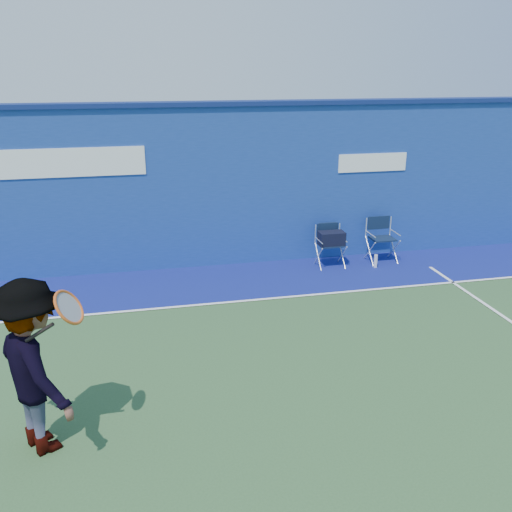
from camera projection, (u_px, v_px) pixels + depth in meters
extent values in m
plane|color=#2F512B|center=(239.00, 426.00, 5.86)|extent=(80.00, 80.00, 0.00)
cube|color=navy|center=(188.00, 189.00, 10.16)|extent=(24.00, 0.40, 3.00)
cube|color=navy|center=(184.00, 104.00, 9.65)|extent=(24.00, 0.50, 0.08)
cube|color=white|center=(10.00, 165.00, 9.17)|extent=(4.50, 0.02, 0.50)
cube|color=white|center=(373.00, 163.00, 10.55)|extent=(1.40, 0.02, 0.35)
cube|color=navy|center=(197.00, 284.00, 9.64)|extent=(24.00, 1.80, 0.01)
cube|color=white|center=(203.00, 304.00, 8.81)|extent=(24.00, 0.06, 0.01)
cube|color=#0E1C36|center=(331.00, 245.00, 10.37)|extent=(0.43, 0.36, 0.03)
cube|color=silver|center=(327.00, 233.00, 10.51)|extent=(0.49, 0.02, 0.35)
cube|color=#0E1C36|center=(328.00, 229.00, 10.49)|extent=(0.43, 0.02, 0.25)
cube|color=black|center=(331.00, 239.00, 10.30)|extent=(0.49, 0.28, 0.27)
cube|color=#0E1C36|center=(328.00, 228.00, 10.47)|extent=(0.35, 0.05, 0.19)
cube|color=#0E1C36|center=(383.00, 239.00, 10.64)|extent=(0.46, 0.39, 0.03)
cube|color=silver|center=(378.00, 226.00, 10.78)|extent=(0.52, 0.02, 0.38)
cube|color=#0E1C36|center=(379.00, 223.00, 10.76)|extent=(0.46, 0.02, 0.26)
cylinder|color=silver|center=(376.00, 261.00, 10.41)|extent=(0.07, 0.07, 0.26)
imported|color=#EA4738|center=(35.00, 367.00, 5.27)|extent=(1.20, 1.35, 1.82)
torus|color=#BE4E19|center=(69.00, 307.00, 5.02)|extent=(0.33, 0.42, 0.32)
cylinder|color=gray|center=(69.00, 307.00, 5.02)|extent=(0.26, 0.35, 0.26)
cylinder|color=black|center=(40.00, 332.00, 4.95)|extent=(0.30, 0.13, 0.22)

